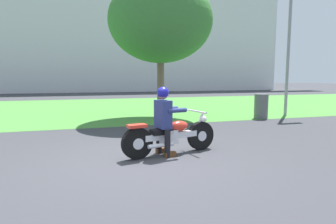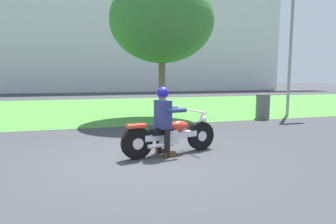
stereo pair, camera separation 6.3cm
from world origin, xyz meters
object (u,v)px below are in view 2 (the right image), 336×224
rider_lead (164,116)px  tree_roadside (162,21)px  motorcycle_lead (171,136)px  streetlight_pole (294,26)px  trash_can (263,106)px

rider_lead → tree_roadside: size_ratio=0.27×
motorcycle_lead → streetlight_pole: bearing=21.5°
rider_lead → tree_roadside: tree_roadside is taller
motorcycle_lead → rider_lead: (-0.17, -0.03, 0.43)m
motorcycle_lead → trash_can: (4.79, 3.79, 0.09)m
streetlight_pole → trash_can: (-1.65, -0.51, -3.14)m
tree_roadside → rider_lead: bearing=-104.6°
motorcycle_lead → trash_can: size_ratio=2.22×
motorcycle_lead → tree_roadside: tree_roadside is taller
motorcycle_lead → trash_can: bearing=26.2°
tree_roadside → trash_can: 4.95m
motorcycle_lead → streetlight_pole: streetlight_pole is taller
rider_lead → streetlight_pole: (6.61, 4.34, 2.80)m
motorcycle_lead → tree_roadside: bearing=64.9°
streetlight_pole → tree_roadside: bearing=174.4°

